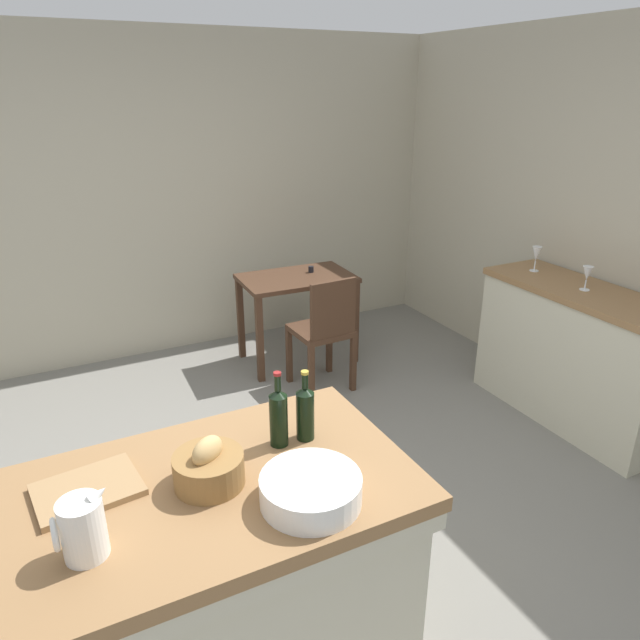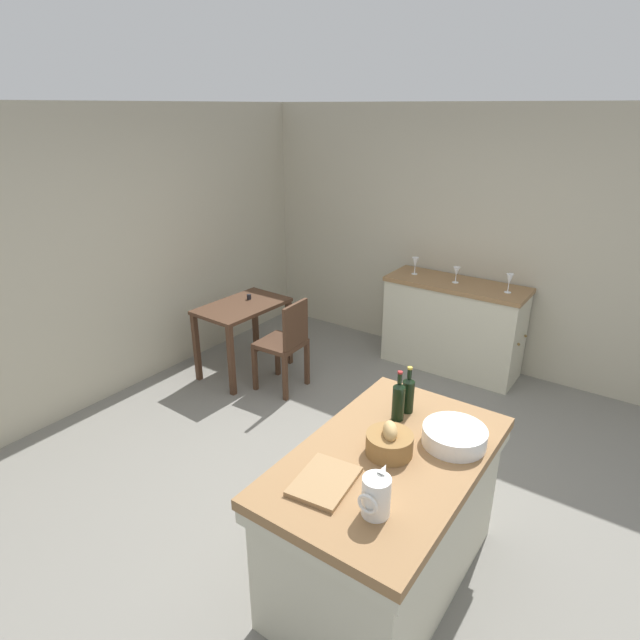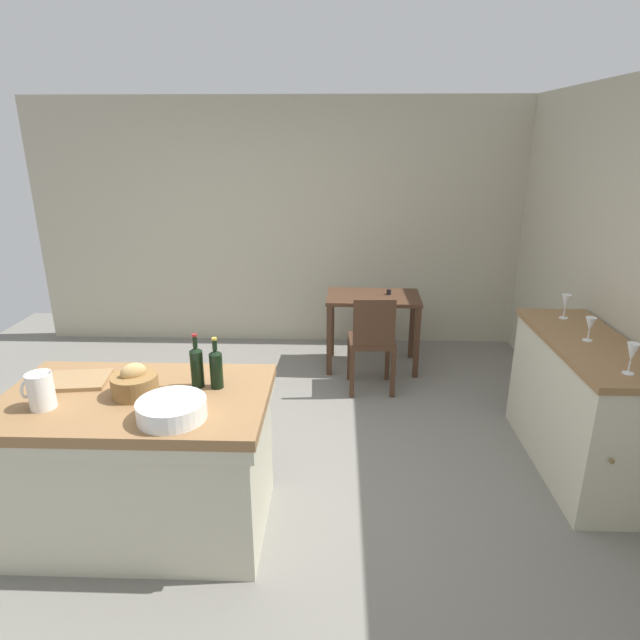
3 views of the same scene
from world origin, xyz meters
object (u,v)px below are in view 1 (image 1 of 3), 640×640
side_cabinet (576,355)px  wooden_chair (325,330)px  bread_basket (209,467)px  wine_glass_left (587,274)px  wine_bottle_dark (305,412)px  writing_desk (297,290)px  wine_glass_middle (536,254)px  wine_bottle_amber (279,416)px  cutting_board (88,490)px  wash_bowl (311,490)px  island_table (216,572)px  pitcher (82,528)px

side_cabinet → wooden_chair: (-1.34, 1.12, 0.02)m
wooden_chair → bread_basket: (-1.40, -1.83, 0.44)m
wine_glass_left → wine_bottle_dark: bearing=-164.9°
side_cabinet → writing_desk: (-1.30, 1.69, 0.15)m
writing_desk → wine_glass_middle: (1.31, -1.23, 0.44)m
wooden_chair → wine_bottle_amber: size_ratio=2.90×
cutting_board → wine_glass_middle: bearing=18.3°
cutting_board → wine_bottle_dark: bearing=-2.5°
wash_bowl → cutting_board: 0.77m
wooden_chair → bread_basket: bearing=-127.4°
island_table → side_cabinet: bearing=14.7°
wine_bottle_amber → wine_glass_left: wine_bottle_amber is taller
wine_glass_left → wooden_chair: bearing=140.1°
bread_basket → wooden_chair: bearing=52.6°
bread_basket → wine_bottle_amber: 0.34m
cutting_board → wine_bottle_amber: size_ratio=1.09×
pitcher → bread_basket: (0.43, 0.16, -0.03)m
side_cabinet → wine_glass_left: (-0.02, 0.01, 0.58)m
writing_desk → bread_basket: bread_basket is taller
wine_glass_left → wine_glass_middle: bearing=87.1°
wash_bowl → wine_glass_left: size_ratio=2.16×
writing_desk → wine_bottle_dark: size_ratio=3.10×
wine_glass_left → side_cabinet: bearing=-35.8°
wash_bowl → bread_basket: bread_basket is taller
wine_bottle_amber → bread_basket: bearing=-160.1°
wooden_chair → wine_bottle_amber: 2.10m
island_table → bread_basket: bearing=40.2°
pitcher → writing_desk: bearing=53.9°
pitcher → wine_glass_left: size_ratio=1.47×
wine_bottle_dark → wash_bowl: bearing=-112.8°
wine_bottle_amber → wine_glass_left: (2.41, 0.61, 0.05)m
island_table → cutting_board: bearing=158.8°
side_cabinet → bread_basket: (-2.74, -0.71, 0.47)m
wine_glass_middle → wash_bowl: bearing=-150.0°
side_cabinet → pitcher: pitcher is taller
wash_bowl → wine_bottle_amber: bearing=83.8°
pitcher → wine_bottle_amber: bearing=20.2°
pitcher → wine_glass_middle: wine_glass_middle is taller
bread_basket → wash_bowl: bearing=-42.0°
island_table → wine_glass_left: bearing=15.0°
island_table → cutting_board: size_ratio=4.26×
side_cabinet → wine_glass_left: bearing=144.2°
wine_bottle_dark → cutting_board: bearing=177.5°
wine_bottle_amber → wine_glass_left: 2.49m
island_table → wine_glass_middle: 3.06m
pitcher → cutting_board: size_ratio=0.69×
wooden_chair → wine_glass_left: bearing=-39.9°
wash_bowl → wine_glass_middle: wine_glass_middle is taller
side_cabinet → wine_glass_middle: 0.75m
pitcher → bread_basket: bearing=20.5°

